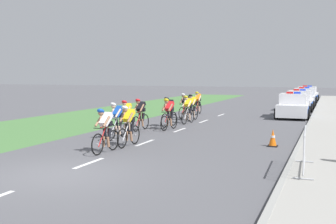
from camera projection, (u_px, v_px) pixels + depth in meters
ground_plane at (59, 174)px, 11.03m from camera, size 160.00×160.00×0.00m
kerb_edge at (309, 123)px, 21.93m from camera, size 0.16×60.00×0.13m
grass_verge at (100, 116)px, 26.60m from camera, size 7.00×60.00×0.01m
lane_markings_centre at (164, 136)px, 17.97m from camera, size 0.14×21.60×0.01m
cyclist_lead at (105, 130)px, 13.99m from camera, size 0.42×1.72×1.56m
cyclist_second at (128, 125)px, 15.27m from camera, size 0.42×1.72×1.56m
cyclist_third at (117, 120)px, 16.95m from camera, size 0.45×1.72×1.56m
cyclist_fourth at (127, 116)px, 18.45m from camera, size 0.45×1.72×1.56m
cyclist_fifth at (169, 114)px, 19.82m from camera, size 0.45×1.72×1.56m
cyclist_sixth at (140, 114)px, 19.61m from camera, size 0.42×1.72×1.56m
cyclist_seventh at (188, 109)px, 22.37m from camera, size 0.44×1.72×1.56m
cyclist_eighth at (169, 111)px, 21.02m from camera, size 0.45×1.72×1.56m
cyclist_ninth at (192, 107)px, 23.85m from camera, size 0.43×1.72×1.56m
cyclist_tenth at (185, 105)px, 25.02m from camera, size 0.46×1.72×1.56m
cyclist_eleventh at (198, 103)px, 27.54m from camera, size 0.43×1.72×1.56m
police_car_nearest at (293, 106)px, 25.63m from camera, size 2.10×4.45×1.59m
police_car_second at (299, 101)px, 30.48m from camera, size 2.03×4.42×1.59m
police_car_third at (304, 98)px, 35.43m from camera, size 2.13×4.46×1.59m
police_car_furthest at (307, 95)px, 40.24m from camera, size 2.13×4.46×1.59m
crowd_barrier_front at (304, 150)px, 10.95m from camera, size 0.59×2.32×1.07m
traffic_cone_near at (273, 138)px, 15.26m from camera, size 0.36×0.36×0.64m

